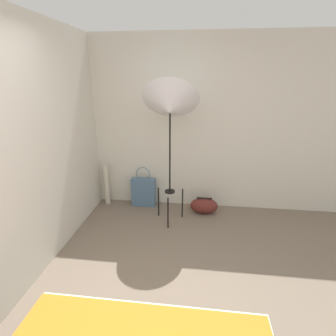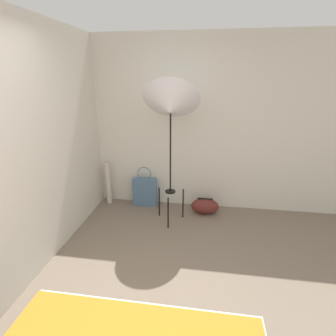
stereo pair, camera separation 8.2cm
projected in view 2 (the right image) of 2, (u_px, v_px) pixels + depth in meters
wall_back at (187, 126)px, 3.95m from camera, size 8.00×0.05×2.60m
wall_side_left at (36, 149)px, 2.71m from camera, size 0.05×8.00×2.60m
photo_umbrella at (171, 107)px, 3.33m from camera, size 0.75×0.69×2.01m
tote_bag at (145, 191)px, 4.25m from camera, size 0.38×0.12×0.66m
duffel_bag at (205, 206)px, 4.02m from camera, size 0.42×0.25×0.25m
paper_roll at (108, 184)px, 4.30m from camera, size 0.09×0.09×0.69m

